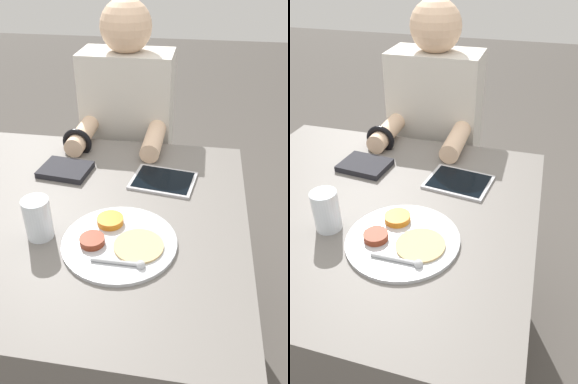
% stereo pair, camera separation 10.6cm
% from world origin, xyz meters
% --- Properties ---
extents(ground_plane, '(12.00, 12.00, 0.00)m').
position_xyz_m(ground_plane, '(0.00, 0.00, 0.00)').
color(ground_plane, '#4C4742').
extents(dining_table, '(0.99, 0.93, 0.75)m').
position_xyz_m(dining_table, '(0.00, 0.00, 0.37)').
color(dining_table, slate).
rests_on(dining_table, ground_plane).
extents(thali_tray, '(0.30, 0.30, 0.03)m').
position_xyz_m(thali_tray, '(0.16, -0.12, 0.76)').
color(thali_tray, '#B7BABF').
rests_on(thali_tray, dining_table).
extents(red_notebook, '(0.17, 0.14, 0.02)m').
position_xyz_m(red_notebook, '(-0.09, 0.20, 0.76)').
color(red_notebook, silver).
rests_on(red_notebook, dining_table).
extents(tablet_device, '(0.22, 0.18, 0.01)m').
position_xyz_m(tablet_device, '(0.24, 0.19, 0.75)').
color(tablet_device, '#B7B7BC').
rests_on(tablet_device, dining_table).
extents(person_diner, '(0.37, 0.43, 1.23)m').
position_xyz_m(person_diner, '(0.04, 0.62, 0.59)').
color(person_diner, black).
rests_on(person_diner, ground_plane).
extents(drinking_glass, '(0.07, 0.07, 0.11)m').
position_xyz_m(drinking_glass, '(-0.05, -0.12, 0.81)').
color(drinking_glass, silver).
rests_on(drinking_glass, dining_table).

